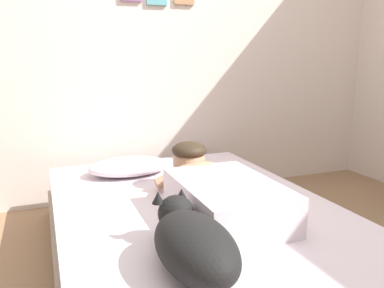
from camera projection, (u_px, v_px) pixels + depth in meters
back_wall at (156, 35)px, 3.01m from camera, size 3.87×0.12×2.50m
bed at (195, 236)px, 2.05m from camera, size 1.41×2.06×0.34m
pillow at (129, 166)px, 2.53m from camera, size 0.52×0.32×0.11m
person_lying at (215, 188)px, 1.95m from camera, size 0.43×0.92×0.27m
dog at (192, 241)px, 1.39m from camera, size 0.26×0.57×0.21m
coffee_cup at (184, 171)px, 2.49m from camera, size 0.12×0.09×0.07m
cell_phone at (239, 211)px, 1.93m from camera, size 0.07×0.14×0.01m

